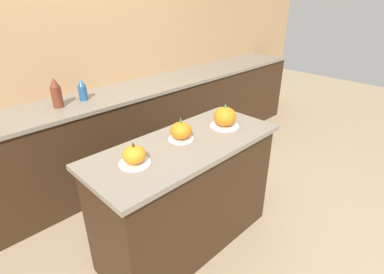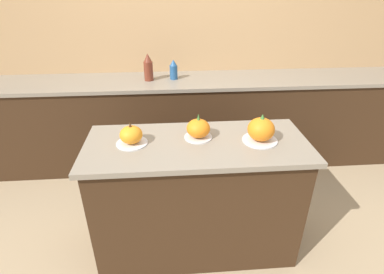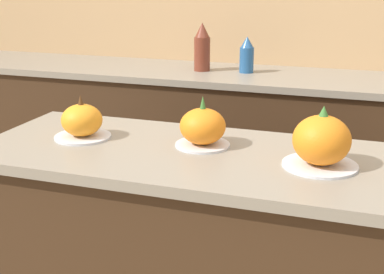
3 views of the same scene
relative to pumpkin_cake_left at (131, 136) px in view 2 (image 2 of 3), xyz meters
name	(u,v)px [view 2 (image 2 of 3)]	position (x,y,z in m)	size (l,w,h in m)	color
ground_plane	(196,243)	(0.41, -0.02, -0.96)	(12.00, 12.00, 0.00)	tan
wall_back	(183,41)	(0.41, 1.54, 0.29)	(8.00, 0.06, 2.50)	tan
kitchen_island	(197,197)	(0.41, -0.02, -0.51)	(1.44, 0.61, 0.90)	#382314
back_counter	(186,122)	(0.41, 1.21, -0.49)	(6.00, 0.60, 0.94)	#382314
pumpkin_cake_left	(131,136)	(0.00, 0.00, 0.00)	(0.20, 0.20, 0.15)	silver
pumpkin_cake_center	(198,129)	(0.43, 0.05, 0.01)	(0.18, 0.18, 0.17)	silver
pumpkin_cake_right	(261,130)	(0.82, -0.03, 0.02)	(0.23, 0.23, 0.19)	silver
bottle_tall	(148,68)	(0.05, 1.21, 0.10)	(0.09, 0.09, 0.26)	maroon
bottle_short	(174,70)	(0.30, 1.24, 0.07)	(0.08, 0.08, 0.19)	#235184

